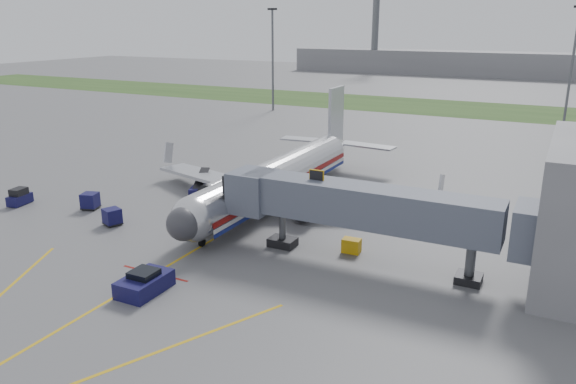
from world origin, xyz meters
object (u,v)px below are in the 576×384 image
at_px(airliner, 277,177).
at_px(belt_loader, 200,189).
at_px(ramp_worker, 193,207).
at_px(baggage_tug, 19,197).
at_px(pushback_tug, 145,283).

distance_m(airliner, belt_loader, 9.08).
xyz_separation_m(airliner, ramp_worker, (-5.03, -7.59, -1.73)).
bearing_deg(ramp_worker, belt_loader, 63.36).
bearing_deg(ramp_worker, airliner, -0.46).
relative_size(baggage_tug, ramp_worker, 1.44).
xyz_separation_m(baggage_tug, ramp_worker, (17.93, 4.99, 0.15)).
distance_m(pushback_tug, baggage_tug, 26.00).
relative_size(pushback_tug, baggage_tug, 1.47).
relative_size(pushback_tug, belt_loader, 0.80).
height_order(belt_loader, ramp_worker, belt_loader).
bearing_deg(pushback_tug, airliner, 93.45).
xyz_separation_m(pushback_tug, belt_loader, (-10.08, 20.67, -0.10)).
bearing_deg(belt_loader, airliner, 7.81).
height_order(pushback_tug, ramp_worker, ramp_worker).
bearing_deg(airliner, ramp_worker, -123.56).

